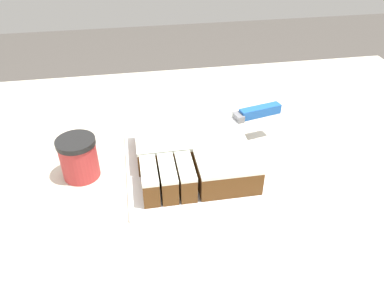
# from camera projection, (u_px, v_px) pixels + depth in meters

# --- Properties ---
(countertop) EXTENTS (1.40, 1.10, 0.91)m
(countertop) POSITION_uv_depth(u_px,v_px,m) (214.00, 299.00, 1.05)
(countertop) COLOR beige
(countertop) RESTS_ON ground_plane
(cake_board) EXTENTS (0.28, 0.29, 0.01)m
(cake_board) POSITION_uv_depth(u_px,v_px,m) (192.00, 165.00, 0.80)
(cake_board) COLOR white
(cake_board) RESTS_ON countertop
(cake) EXTENTS (0.23, 0.24, 0.06)m
(cake) POSITION_uv_depth(u_px,v_px,m) (193.00, 153.00, 0.79)
(cake) COLOR brown
(cake) RESTS_ON cake_board
(knife) EXTENTS (0.32, 0.10, 0.02)m
(knife) POSITION_uv_depth(u_px,v_px,m) (243.00, 116.00, 0.83)
(knife) COLOR silver
(knife) RESTS_ON cake
(coffee_cup) EXTENTS (0.08, 0.08, 0.09)m
(coffee_cup) POSITION_uv_depth(u_px,v_px,m) (79.00, 158.00, 0.75)
(coffee_cup) COLOR #B23333
(coffee_cup) RESTS_ON countertop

